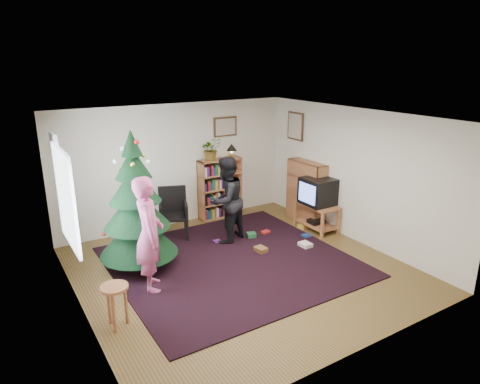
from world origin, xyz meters
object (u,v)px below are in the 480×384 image
tv_stand (317,214)px  crt_tv (318,191)px  picture_back (225,127)px  bookshelf_right (306,191)px  christmas_tree (137,213)px  armchair (171,210)px  stool (115,295)px  picture_right (296,126)px  person_by_chair (226,200)px  person_standing (149,234)px  potted_plant (211,149)px  bookshelf_back (220,188)px  table_lamp (232,148)px

tv_stand → crt_tv: crt_tv is taller
picture_back → bookshelf_right: 2.20m
christmas_tree → armchair: bearing=43.8°
tv_stand → stool: size_ratio=1.50×
bookshelf_right → picture_right: bearing=-12.7°
person_by_chair → crt_tv: bearing=144.8°
picture_back → picture_right: (1.33, -0.73, 0.00)m
stool → person_standing: (0.74, 0.70, 0.42)m
potted_plant → picture_back: bearing=17.7°
bookshelf_back → bookshelf_right: 1.85m
crt_tv → armchair: bearing=154.5°
bookshelf_back → armchair: (-1.33, -0.43, -0.14)m
armchair → person_by_chair: 1.15m
christmas_tree → potted_plant: (2.11, 1.37, 0.57)m
crt_tv → bookshelf_back: bearing=127.6°
christmas_tree → bookshelf_back: (2.31, 1.37, -0.30)m
crt_tv → stool: 4.58m
picture_right → bookshelf_back: (-1.55, 0.59, -1.29)m
picture_right → bookshelf_right: (-0.14, -0.60, -1.29)m
bookshelf_right → christmas_tree: bearing=92.8°
crt_tv → table_lamp: table_lamp is taller
armchair → table_lamp: table_lamp is taller
picture_right → armchair: bearing=176.8°
picture_right → person_standing: bearing=-158.6°
picture_right → bookshelf_back: picture_right is taller
crt_tv → armchair: size_ratio=0.62×
person_standing → person_by_chair: size_ratio=1.07×
picture_back → bookshelf_right: (1.19, -1.32, -1.29)m
picture_right → armchair: (-2.88, 0.16, -1.42)m
armchair → person_standing: (-1.05, -1.70, 0.35)m
picture_back → christmas_tree: size_ratio=0.24×
bookshelf_back → stool: (-3.13, -2.83, -0.21)m
bookshelf_right → stool: 4.83m
potted_plant → bookshelf_back: bearing=0.0°
picture_right → christmas_tree: bearing=-168.6°
bookshelf_right → armchair: (-2.74, 0.76, -0.14)m
picture_right → tv_stand: picture_right is taller
christmas_tree → armchair: christmas_tree is taller
bookshelf_back → crt_tv: bookshelf_back is taller
crt_tv → picture_right: bearing=76.7°
picture_right → crt_tv: bearing=-103.3°
christmas_tree → table_lamp: (2.61, 1.37, 0.54)m
person_standing → stool: bearing=149.4°
christmas_tree → table_lamp: christmas_tree is taller
christmas_tree → crt_tv: size_ratio=3.80×
picture_back → person_standing: picture_back is taller
picture_back → crt_tv: (1.07, -1.81, -1.13)m
christmas_tree → person_by_chair: bearing=4.9°
bookshelf_back → armchair: size_ratio=1.33×
stool → person_by_chair: size_ratio=0.36×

